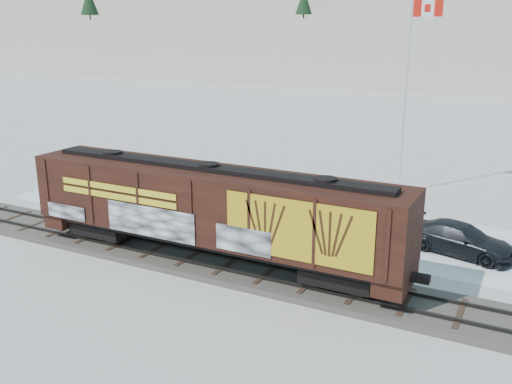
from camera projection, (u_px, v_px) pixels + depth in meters
The scene contains 8 objects.
ground at pixel (268, 278), 24.91m from camera, with size 500.00×500.00×0.00m, color white.
rail_track at pixel (268, 275), 24.87m from camera, with size 50.00×3.40×0.43m.
parking_strip at pixel (329, 227), 31.29m from camera, with size 40.00×8.00×0.03m, color white.
hopper_railcar at pixel (210, 207), 25.40m from camera, with size 18.06×3.06×4.32m.
flagpole at pixel (405, 124), 36.43m from camera, with size 2.30×0.90×12.36m.
car_silver at pixel (223, 201), 33.23m from camera, with size 1.80×4.48×1.53m, color silver.
car_white at pixel (294, 215), 30.86m from camera, with size 1.60×4.59×1.51m, color white.
car_dark at pixel (461, 239), 27.35m from camera, with size 2.09×5.14×1.49m, color black.
Camera 1 is at (10.08, -20.53, 10.57)m, focal length 40.00 mm.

